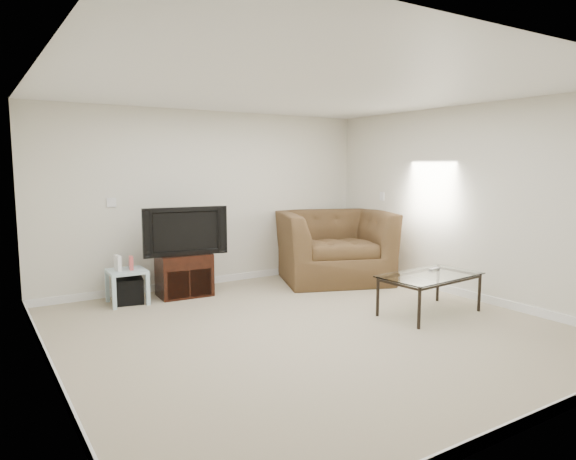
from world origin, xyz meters
TOP-DOWN VIEW (x-y plane):
  - floor at (0.00, 0.00)m, footprint 5.00×5.00m
  - ceiling at (0.00, 0.00)m, footprint 5.00×5.00m
  - wall_back at (0.00, 2.50)m, footprint 5.00×0.02m
  - wall_left at (-2.50, 0.00)m, footprint 0.02×5.00m
  - wall_right at (2.50, 0.00)m, footprint 0.02×5.00m
  - plate_back at (-1.40, 2.49)m, footprint 0.12×0.02m
  - plate_right_switch at (2.49, 1.60)m, footprint 0.02×0.09m
  - plate_right_outlet at (2.49, 1.30)m, footprint 0.02×0.08m
  - tv_stand at (-0.60, 2.05)m, footprint 0.71×0.51m
  - dvd_player at (-0.60, 2.01)m, footprint 0.39×0.28m
  - television at (-0.60, 2.02)m, footprint 1.04×0.34m
  - side_table at (-1.35, 2.05)m, footprint 0.46×0.46m
  - subwoofer at (-1.33, 2.07)m, footprint 0.39×0.39m
  - game_console at (-1.46, 2.04)m, footprint 0.06×0.15m
  - game_case at (-1.30, 2.03)m, footprint 0.07×0.13m
  - recliner at (1.65, 1.73)m, footprint 1.87×1.55m
  - coffee_table at (1.52, -0.29)m, footprint 1.25×0.77m
  - remote at (1.77, -0.13)m, footprint 0.19×0.09m

SIDE VIEW (x-z plane):
  - floor at x=0.00m, z-range 0.00..0.00m
  - subwoofer at x=-1.33m, z-range -0.01..0.32m
  - side_table at x=-1.35m, z-range 0.00..0.43m
  - coffee_table at x=1.52m, z-range 0.00..0.47m
  - tv_stand at x=-0.60m, z-range 0.00..0.57m
  - plate_right_outlet at x=2.49m, z-range 0.24..0.36m
  - dvd_player at x=-0.60m, z-range 0.45..0.50m
  - remote at x=1.77m, z-range 0.47..0.49m
  - game_case at x=-1.30m, z-range 0.43..0.60m
  - game_console at x=-1.46m, z-range 0.43..0.63m
  - recliner at x=1.65m, z-range 0.00..1.40m
  - television at x=-0.60m, z-range 0.57..1.20m
  - wall_back at x=0.00m, z-range 0.00..2.50m
  - wall_left at x=-2.50m, z-range 0.00..2.50m
  - wall_right at x=2.50m, z-range 0.00..2.50m
  - plate_back at x=-1.40m, z-range 1.19..1.31m
  - plate_right_switch at x=2.49m, z-range 1.19..1.31m
  - ceiling at x=0.00m, z-range 2.50..2.50m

